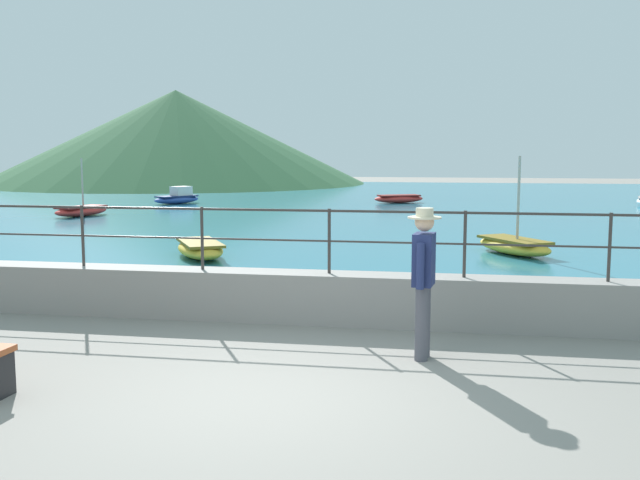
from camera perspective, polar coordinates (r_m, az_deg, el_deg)
name	(u,v)px	position (r m, az deg, el deg)	size (l,w,h in m)	color
ground_plane	(275,399)	(7.23, -3.55, -12.31)	(120.00, 120.00, 0.00)	gray
promenade_wall	(329,298)	(10.16, 0.72, -4.57)	(20.00, 0.56, 0.70)	gray
railing	(329,229)	(10.01, 0.73, 0.90)	(18.44, 0.04, 0.90)	#383330
lake_water	(413,204)	(32.59, 7.28, 2.80)	(64.00, 44.32, 0.06)	teal
hill_main	(177,137)	(54.04, -11.19, 7.91)	(27.47, 27.47, 6.73)	#285633
person_walking	(424,275)	(8.39, 8.13, -2.75)	(0.38, 0.57, 1.75)	#4C4C56
boat_0	(81,211)	(27.42, -18.22, 2.21)	(1.57, 2.47, 2.07)	red
boat_1	(514,245)	(17.03, 14.99, -0.40)	(1.99, 2.42, 2.22)	gold
boat_3	(399,198)	(32.96, 6.20, 3.26)	(2.46, 1.80, 0.36)	red
boat_5	(200,249)	(16.17, -9.39, -0.67)	(1.93, 2.44, 0.36)	gold
boat_7	(178,198)	(32.87, -11.11, 3.28)	(1.99, 2.43, 0.76)	#2D4C9E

